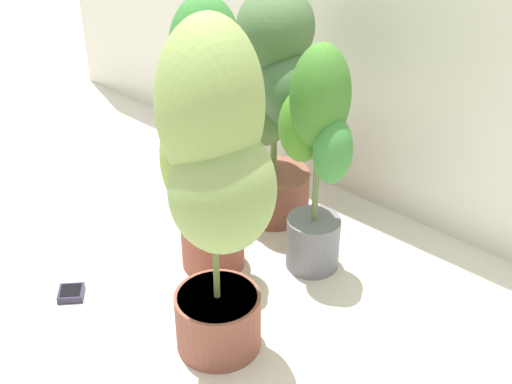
# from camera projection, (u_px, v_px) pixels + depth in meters

# --- Properties ---
(ground_plane) EXTENTS (8.00, 8.00, 0.00)m
(ground_plane) POSITION_uv_depth(u_px,v_px,m) (173.00, 279.00, 2.37)
(ground_plane) COLOR silver
(ground_plane) RESTS_ON ground
(potted_plant_center) EXTENTS (0.36, 0.29, 0.94)m
(potted_plant_center) POSITION_uv_depth(u_px,v_px,m) (207.00, 127.00, 2.17)
(potted_plant_center) COLOR #974C3B
(potted_plant_center) RESTS_ON ground
(potted_plant_back_center) EXTENTS (0.44, 0.33, 0.87)m
(potted_plant_back_center) POSITION_uv_depth(u_px,v_px,m) (275.00, 95.00, 2.45)
(potted_plant_back_center) COLOR brown
(potted_plant_back_center) RESTS_ON ground
(potted_plant_back_right) EXTENTS (0.35, 0.24, 0.80)m
(potted_plant_back_right) POSITION_uv_depth(u_px,v_px,m) (316.00, 146.00, 2.21)
(potted_plant_back_right) COLOR slate
(potted_plant_back_right) RESTS_ON ground
(potted_plant_front_right) EXTENTS (0.42, 0.40, 1.01)m
(potted_plant_front_right) POSITION_uv_depth(u_px,v_px,m) (213.00, 172.00, 1.80)
(potted_plant_front_right) COLOR brown
(potted_plant_front_right) RESTS_ON ground
(hygrometer_box) EXTENTS (0.11, 0.11, 0.03)m
(hygrometer_box) POSITION_uv_depth(u_px,v_px,m) (71.00, 293.00, 2.29)
(hygrometer_box) COLOR #302B44
(hygrometer_box) RESTS_ON ground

